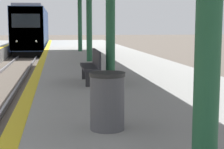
# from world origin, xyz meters

# --- Properties ---
(train) EXTENTS (2.70, 16.97, 4.33)m
(train) POSITION_xyz_m (0.00, 36.51, 2.20)
(train) COLOR black
(train) RESTS_ON ground
(trash_bin) EXTENTS (0.56, 0.56, 0.89)m
(trash_bin) POSITION_xyz_m (3.08, 3.81, 1.42)
(trash_bin) COLOR #4C4C51
(trash_bin) RESTS_ON platform_right
(bench) EXTENTS (0.44, 1.76, 0.92)m
(bench) POSITION_xyz_m (3.30, 8.62, 1.47)
(bench) COLOR #28282D
(bench) RESTS_ON platform_right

